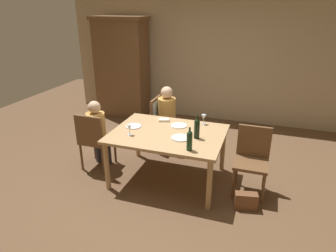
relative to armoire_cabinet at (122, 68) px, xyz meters
name	(u,v)px	position (x,y,z in m)	size (l,w,h in m)	color
ground_plane	(168,178)	(1.88, -2.33, -1.10)	(10.00, 10.00, 0.00)	brown
rear_room_partition	(210,58)	(1.88, 0.45, 0.25)	(6.40, 0.12, 2.70)	tan
armoire_cabinet	(122,68)	(0.00, 0.00, 0.00)	(1.18, 0.62, 2.18)	brown
dining_table	(168,138)	(1.88, -2.33, -0.43)	(1.57, 1.17, 0.75)	tan
chair_left_end	(94,138)	(0.72, -2.42, -0.56)	(0.44, 0.44, 0.92)	brown
chair_far_left	(160,116)	(1.41, -1.37, -0.50)	(0.46, 0.44, 0.92)	brown
chair_right_end	(252,156)	(3.05, -2.25, -0.56)	(0.44, 0.44, 0.92)	brown
person_woman_host	(97,129)	(0.72, -2.31, -0.46)	(0.29, 0.33, 1.09)	#33333D
person_man_bearded	(168,114)	(1.56, -1.37, -0.44)	(0.35, 0.31, 1.14)	#33333D
wine_bottle_tall_green	(197,128)	(2.30, -2.38, -0.21)	(0.08, 0.08, 0.32)	black
wine_bottle_dark_red	(189,140)	(2.31, -2.76, -0.22)	(0.07, 0.07, 0.30)	#19381E
wine_glass_near_left	(204,117)	(2.28, -1.85, -0.25)	(0.07, 0.07, 0.15)	silver
wine_glass_centre	(129,128)	(1.41, -2.57, -0.25)	(0.07, 0.07, 0.15)	silver
dinner_plate_host	(180,138)	(2.10, -2.46, -0.34)	(0.26, 0.26, 0.01)	silver
dinner_plate_guest_left	(179,126)	(1.95, -2.05, -0.34)	(0.25, 0.25, 0.01)	white
dinner_plate_guest_right	(134,126)	(1.33, -2.29, -0.34)	(0.23, 0.23, 0.01)	white
folded_napkin	(164,120)	(1.68, -1.92, -0.34)	(0.16, 0.12, 0.03)	beige
handbag	(246,201)	(3.05, -2.68, -0.99)	(0.28, 0.12, 0.22)	brown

